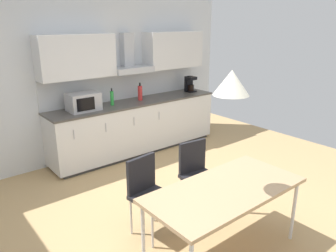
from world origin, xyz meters
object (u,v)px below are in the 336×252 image
bottle_green (112,98)px  chair_far_left (148,188)px  chair_far_right (197,170)px  bottle_red (140,93)px  pendant_lamp (232,83)px  dining_table (225,192)px  microwave (83,102)px  coffee_maker (190,84)px

bottle_green → chair_far_left: bottle_green is taller
chair_far_right → chair_far_left: 0.74m
bottle_green → chair_far_right: (-0.06, -2.11, -0.51)m
bottle_red → pendant_lamp: size_ratio=0.97×
dining_table → pendant_lamp: (-0.00, 0.00, 1.06)m
chair_far_left → chair_far_right: bearing=0.0°
bottle_green → chair_far_right: size_ratio=0.33×
microwave → bottle_green: bottle_green is taller
microwave → coffee_maker: size_ratio=1.60×
dining_table → pendant_lamp: bearing=180.0°
chair_far_right → pendant_lamp: (-0.37, -0.77, 1.22)m
chair_far_right → chair_far_left: size_ratio=1.00×
chair_far_left → pendant_lamp: size_ratio=2.72×
bottle_red → chair_far_right: bottle_red is taller
bottle_red → chair_far_left: (-1.37, -2.11, -0.52)m
dining_table → chair_far_left: size_ratio=1.84×
bottle_green → bottle_red: bearing=0.6°
bottle_green → chair_far_left: 2.31m
bottle_red → pendant_lamp: (-1.00, -2.88, 0.70)m
bottle_green → bottle_red: 0.57m
microwave → coffee_maker: 2.27m
chair_far_left → pendant_lamp: bearing=-64.2°
coffee_maker → pendant_lamp: bearing=-127.2°
microwave → bottle_red: size_ratio=1.55×
bottle_red → bottle_green: bearing=-179.4°
bottle_red → chair_far_right: size_ratio=0.36×
microwave → dining_table: bearing=-88.2°
pendant_lamp → bottle_green: bearing=81.5°
dining_table → chair_far_left: bearing=115.8°
microwave → pendant_lamp: (0.09, -2.85, 0.69)m
bottle_green → coffee_maker: bearing=0.1°
dining_table → chair_far_left: 0.86m
microwave → dining_table: 2.88m
bottle_green → chair_far_right: bearing=-91.6°
microwave → chair_far_right: (0.46, -2.08, -0.53)m
microwave → pendant_lamp: bearing=-88.2°
dining_table → pendant_lamp: 1.06m
coffee_maker → bottle_green: (-1.76, -0.00, -0.03)m
coffee_maker → dining_table: coffee_maker is taller
bottle_red → chair_far_left: bearing=-122.9°
pendant_lamp → dining_table: bearing=0.0°
dining_table → bottle_green: bearing=81.5°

